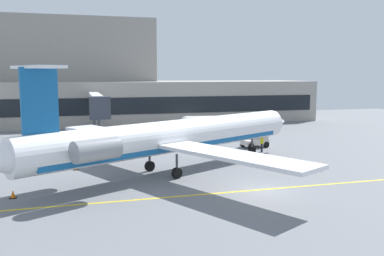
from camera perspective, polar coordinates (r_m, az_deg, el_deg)
name	(u,v)px	position (r m, az deg, el deg)	size (l,w,h in m)	color
ground	(261,192)	(30.76, 9.51, -8.70)	(120.00, 120.00, 0.11)	slate
terminal_building	(103,85)	(75.99, -12.16, 5.77)	(69.49, 17.44, 18.23)	gray
jet_bridge_west	(97,104)	(57.23, -12.97, 3.22)	(2.40, 17.86, 5.84)	silver
regional_jet	(170,137)	(35.30, -3.02, -1.25)	(30.82, 26.58, 8.98)	white
baggage_tug	(41,150)	(44.26, -19.98, -2.80)	(3.88, 2.43, 2.07)	#1E4CB2
pushback_tractor	(257,140)	(48.89, 8.86, -1.61)	(3.30, 2.43, 1.88)	silver
fuel_tank	(205,122)	(62.63, 1.77, 0.80)	(7.54, 2.58, 2.22)	white
marshaller	(262,143)	(45.86, 9.57, -2.04)	(0.34, 0.82, 1.96)	#191E33
safety_cone_alpha	(76,167)	(38.39, -15.61, -5.19)	(0.47, 0.47, 0.55)	orange
safety_cone_bravo	(319,168)	(38.15, 16.99, -5.32)	(0.47, 0.47, 0.55)	orange
safety_cone_charlie	(13,195)	(31.26, -23.37, -8.39)	(0.47, 0.47, 0.55)	orange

